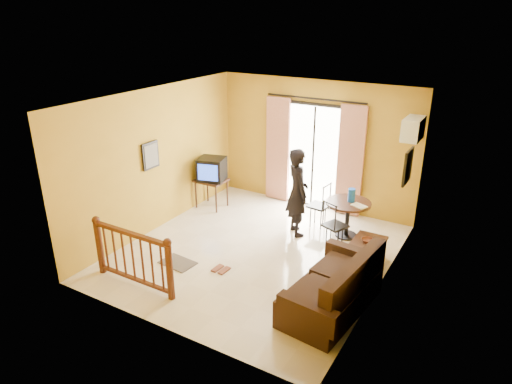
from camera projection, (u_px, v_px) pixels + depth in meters
The scene contains 19 objects.
ground at pixel (256, 252), 8.35m from camera, with size 5.00×5.00×0.00m, color beige.
room_shell at pixel (257, 164), 7.71m from camera, with size 5.00×5.00×5.00m.
balcony_door at pixel (313, 156), 9.85m from camera, with size 2.25×0.14×2.46m.
tv_table at pixel (211, 183), 10.05m from camera, with size 0.65×0.54×0.65m.
television at pixel (212, 169), 9.90m from camera, with size 0.67×0.63×0.50m.
picture_left at pixel (151, 155), 8.65m from camera, with size 0.05×0.42×0.52m.
dining_table at pixel (348, 209), 8.73m from camera, with size 0.87×0.87×0.72m.
water_jug at pixel (352, 195), 8.65m from camera, with size 0.14×0.14×0.26m, color blue.
serving_tray at pixel (359, 206), 8.48m from camera, with size 0.28×0.18×0.02m, color beige.
dining_chairs at pixel (325, 236), 8.93m from camera, with size 1.10×1.16×0.95m.
air_conditioner at pixel (413, 129), 8.13m from camera, with size 0.31×0.60×0.40m.
botanical_print at pixel (408, 167), 7.74m from camera, with size 0.05×0.50×0.60m.
coffee_table at pixel (365, 251), 7.81m from camera, with size 0.53×0.95×0.42m.
bowl at pixel (368, 241), 7.80m from camera, with size 0.21×0.21×0.06m, color brown.
sofa at pixel (335, 291), 6.62m from camera, with size 1.06×1.97×0.90m.
standing_person at pixel (297, 192), 8.74m from camera, with size 0.63×0.42×1.74m, color black.
stair_balustrade at pixel (132, 254), 7.16m from camera, with size 1.63×0.13×1.04m.
doormat at pixel (178, 263), 7.97m from camera, with size 0.60×0.40×0.02m, color #544C43.
sandals at pixel (221, 269), 7.76m from camera, with size 0.25×0.25×0.03m.
Camera 1 is at (3.70, -6.33, 4.15)m, focal length 32.00 mm.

